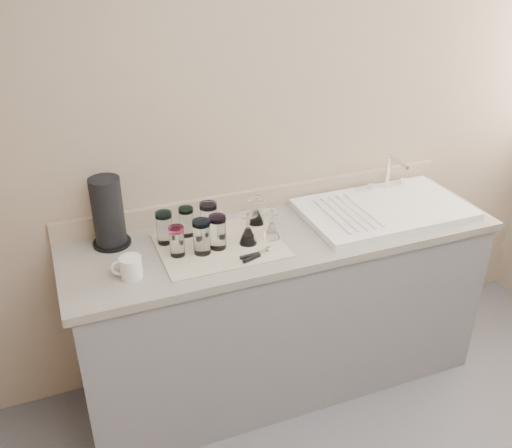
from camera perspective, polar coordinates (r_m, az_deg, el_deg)
name	(u,v)px	position (r m, az deg, el deg)	size (l,w,h in m)	color
room_envelope	(489,222)	(1.50, 22.26, 0.18)	(3.54, 3.50, 2.52)	#56565B
counter_unit	(281,309)	(2.93, 2.55, -8.48)	(2.06, 0.62, 0.90)	slate
sink_unit	(384,209)	(2.93, 12.68, 1.50)	(0.82, 0.50, 0.22)	white
dish_towel	(220,245)	(2.57, -3.59, -2.15)	(0.55, 0.42, 0.01)	beige
tumbler_teal	(164,228)	(2.58, -9.14, -0.35)	(0.08, 0.08, 0.15)	white
tumbler_cyan	(187,221)	(2.63, -6.97, 0.25)	(0.07, 0.07, 0.14)	white
tumbler_purple	(209,219)	(2.61, -4.75, 0.46)	(0.08, 0.08, 0.16)	white
tumbler_magenta	(177,241)	(2.48, -7.91, -1.70)	(0.07, 0.07, 0.14)	white
tumbler_blue	(202,237)	(2.48, -5.44, -1.27)	(0.08, 0.08, 0.16)	white
tumbler_lavender	(218,232)	(2.51, -3.86, -0.80)	(0.08, 0.08, 0.16)	white
goblet_back_right	(256,215)	(2.72, 0.04, 0.92)	(0.08, 0.08, 0.13)	white
goblet_front_left	(248,233)	(2.56, -0.80, -0.90)	(0.08, 0.08, 0.15)	white
goblet_front_right	(272,229)	(2.60, 1.56, -0.46)	(0.08, 0.08, 0.14)	white
can_opener	(256,255)	(2.47, 0.00, -3.14)	(0.14, 0.07, 0.02)	silver
white_mug	(130,267)	(2.39, -12.47, -4.26)	(0.14, 0.11, 0.09)	silver
paper_towel_roll	(108,213)	(2.59, -14.57, 1.07)	(0.17, 0.17, 0.32)	black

